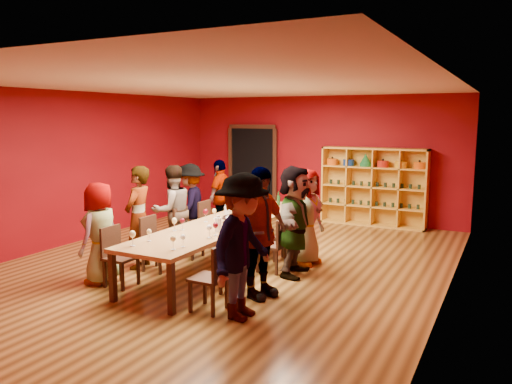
# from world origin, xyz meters

# --- Properties ---
(room_shell) EXTENTS (7.10, 9.10, 3.04)m
(room_shell) POSITION_xyz_m (0.00, 0.00, 1.50)
(room_shell) COLOR brown
(room_shell) RESTS_ON ground
(tasting_table) EXTENTS (1.10, 4.50, 0.75)m
(tasting_table) POSITION_xyz_m (0.00, 0.00, 0.70)
(tasting_table) COLOR #A27643
(tasting_table) RESTS_ON ground
(doorway) EXTENTS (1.40, 0.17, 2.30)m
(doorway) POSITION_xyz_m (-1.80, 4.43, 1.12)
(doorway) COLOR black
(doorway) RESTS_ON ground
(shelving_unit) EXTENTS (2.40, 0.40, 1.80)m
(shelving_unit) POSITION_xyz_m (1.40, 4.32, 0.98)
(shelving_unit) COLOR gold
(shelving_unit) RESTS_ON ground
(chair_person_left_0) EXTENTS (0.42, 0.42, 0.89)m
(chair_person_left_0) POSITION_xyz_m (-0.91, -1.63, 0.50)
(chair_person_left_0) COLOR black
(chair_person_left_0) RESTS_ON ground
(person_left_0) EXTENTS (0.50, 0.80, 1.53)m
(person_left_0) POSITION_xyz_m (-1.22, -1.63, 0.77)
(person_left_0) COLOR tan
(person_left_0) RESTS_ON ground
(chair_person_left_1) EXTENTS (0.42, 0.42, 0.89)m
(chair_person_left_1) POSITION_xyz_m (-0.91, -0.77, 0.50)
(chair_person_left_1) COLOR black
(chair_person_left_1) RESTS_ON ground
(person_left_1) EXTENTS (0.58, 0.71, 1.70)m
(person_left_1) POSITION_xyz_m (-1.21, -0.77, 0.85)
(person_left_1) COLOR #4B4B50
(person_left_1) RESTS_ON ground
(chair_person_left_2) EXTENTS (0.42, 0.42, 0.89)m
(chair_person_left_2) POSITION_xyz_m (-0.91, 0.12, 0.50)
(chair_person_left_2) COLOR black
(chair_person_left_2) RESTS_ON ground
(person_left_2) EXTENTS (0.73, 0.91, 1.64)m
(person_left_2) POSITION_xyz_m (-1.20, 0.12, 0.82)
(person_left_2) COLOR pink
(person_left_2) RESTS_ON ground
(chair_person_left_3) EXTENTS (0.42, 0.42, 0.89)m
(chair_person_left_3) POSITION_xyz_m (-0.91, 0.90, 0.50)
(chair_person_left_3) COLOR black
(chair_person_left_3) RESTS_ON ground
(person_left_3) EXTENTS (0.73, 1.11, 1.60)m
(person_left_3) POSITION_xyz_m (-1.34, 0.90, 0.80)
(person_left_3) COLOR #151D3C
(person_left_3) RESTS_ON ground
(chair_person_left_4) EXTENTS (0.42, 0.42, 0.89)m
(chair_person_left_4) POSITION_xyz_m (-0.91, 2.00, 0.50)
(chair_person_left_4) COLOR black
(chair_person_left_4) RESTS_ON ground
(person_left_4) EXTENTS (0.51, 0.97, 1.60)m
(person_left_4) POSITION_xyz_m (-1.32, 2.00, 0.80)
(person_left_4) COLOR #597CB7
(person_left_4) RESTS_ON ground
(chair_person_right_0) EXTENTS (0.42, 0.42, 0.89)m
(chair_person_right_0) POSITION_xyz_m (0.91, -1.83, 0.50)
(chair_person_right_0) COLOR black
(chair_person_right_0) RESTS_ON ground
(person_right_0) EXTENTS (0.50, 1.18, 1.82)m
(person_right_0) POSITION_xyz_m (1.34, -1.83, 0.91)
(person_right_0) COLOR pink
(person_right_0) RESTS_ON ground
(chair_person_right_1) EXTENTS (0.42, 0.42, 0.89)m
(chair_person_right_1) POSITION_xyz_m (0.91, -1.09, 0.50)
(chair_person_right_1) COLOR black
(chair_person_right_1) RESTS_ON ground
(person_right_1) EXTENTS (0.78, 1.17, 1.83)m
(person_right_1) POSITION_xyz_m (1.18, -1.09, 0.91)
(person_right_1) COLOR pink
(person_right_1) RESTS_ON ground
(chair_person_right_2) EXTENTS (0.42, 0.42, 0.89)m
(chair_person_right_2) POSITION_xyz_m (0.91, 0.05, 0.50)
(chair_person_right_2) COLOR black
(chair_person_right_2) RESTS_ON ground
(person_right_2) EXTENTS (0.62, 1.66, 1.75)m
(person_right_2) POSITION_xyz_m (1.23, 0.05, 0.87)
(person_right_2) COLOR #4A4A4F
(person_right_2) RESTS_ON ground
(chair_person_right_3) EXTENTS (0.42, 0.42, 0.89)m
(chair_person_right_3) POSITION_xyz_m (0.91, 0.70, 0.50)
(chair_person_right_3) COLOR black
(chair_person_right_3) RESTS_ON ground
(person_right_3) EXTENTS (0.58, 0.87, 1.64)m
(person_right_3) POSITION_xyz_m (1.16, 0.70, 0.82)
(person_right_3) COLOR #5A7DBB
(person_right_3) RESTS_ON ground
(wine_glass_0) EXTENTS (0.09, 0.09, 0.22)m
(wine_glass_0) POSITION_xyz_m (-0.28, 0.99, 0.91)
(wine_glass_0) COLOR white
(wine_glass_0) RESTS_ON tasting_table
(wine_glass_1) EXTENTS (0.09, 0.09, 0.22)m
(wine_glass_1) POSITION_xyz_m (-0.30, -1.96, 0.91)
(wine_glass_1) COLOR white
(wine_glass_1) RESTS_ON tasting_table
(wine_glass_2) EXTENTS (0.08, 0.08, 0.21)m
(wine_glass_2) POSITION_xyz_m (-0.18, 1.39, 0.90)
(wine_glass_2) COLOR white
(wine_glass_2) RESTS_ON tasting_table
(wine_glass_3) EXTENTS (0.08, 0.08, 0.19)m
(wine_glass_3) POSITION_xyz_m (-0.28, -0.84, 0.89)
(wine_glass_3) COLOR white
(wine_glass_3) RESTS_ON tasting_table
(wine_glass_4) EXTENTS (0.08, 0.08, 0.20)m
(wine_glass_4) POSITION_xyz_m (0.30, -1.86, 0.89)
(wine_glass_4) COLOR white
(wine_glass_4) RESTS_ON tasting_table
(wine_glass_5) EXTENTS (0.09, 0.09, 0.22)m
(wine_glass_5) POSITION_xyz_m (-0.29, -0.16, 0.91)
(wine_glass_5) COLOR white
(wine_glass_5) RESTS_ON tasting_table
(wine_glass_6) EXTENTS (0.08, 0.08, 0.19)m
(wine_glass_6) POSITION_xyz_m (-0.35, 0.89, 0.89)
(wine_glass_6) COLOR white
(wine_glass_6) RESTS_ON tasting_table
(wine_glass_7) EXTENTS (0.07, 0.07, 0.18)m
(wine_glass_7) POSITION_xyz_m (0.28, 1.88, 0.88)
(wine_glass_7) COLOR white
(wine_glass_7) RESTS_ON tasting_table
(wine_glass_8) EXTENTS (0.08, 0.08, 0.20)m
(wine_glass_8) POSITION_xyz_m (0.33, 0.07, 0.89)
(wine_glass_8) COLOR white
(wine_glass_8) RESTS_ON tasting_table
(wine_glass_9) EXTENTS (0.08, 0.08, 0.19)m
(wine_glass_9) POSITION_xyz_m (0.38, 1.70, 0.89)
(wine_glass_9) COLOR white
(wine_glass_9) RESTS_ON tasting_table
(wine_glass_10) EXTENTS (0.07, 0.07, 0.18)m
(wine_glass_10) POSITION_xyz_m (-0.31, 0.13, 0.88)
(wine_glass_10) COLOR white
(wine_glass_10) RESTS_ON tasting_table
(wine_glass_11) EXTENTS (0.07, 0.07, 0.18)m
(wine_glass_11) POSITION_xyz_m (0.33, -1.68, 0.88)
(wine_glass_11) COLOR white
(wine_glass_11) RESTS_ON tasting_table
(wine_glass_12) EXTENTS (0.08, 0.08, 0.19)m
(wine_glass_12) POSITION_xyz_m (0.37, 0.85, 0.89)
(wine_glass_12) COLOR white
(wine_glass_12) RESTS_ON tasting_table
(wine_glass_13) EXTENTS (0.09, 0.09, 0.22)m
(wine_glass_13) POSITION_xyz_m (0.34, 0.96, 0.91)
(wine_glass_13) COLOR white
(wine_glass_13) RESTS_ON tasting_table
(wine_glass_14) EXTENTS (0.08, 0.08, 0.20)m
(wine_glass_14) POSITION_xyz_m (0.37, -0.91, 0.90)
(wine_glass_14) COLOR white
(wine_glass_14) RESTS_ON tasting_table
(wine_glass_15) EXTENTS (0.08, 0.08, 0.21)m
(wine_glass_15) POSITION_xyz_m (-0.35, -0.94, 0.90)
(wine_glass_15) COLOR white
(wine_glass_15) RESTS_ON tasting_table
(wine_glass_16) EXTENTS (0.08, 0.08, 0.20)m
(wine_glass_16) POSITION_xyz_m (0.37, -1.08, 0.89)
(wine_glass_16) COLOR white
(wine_glass_16) RESTS_ON tasting_table
(wine_glass_17) EXTENTS (0.08, 0.08, 0.20)m
(wine_glass_17) POSITION_xyz_m (-0.31, 1.93, 0.89)
(wine_glass_17) COLOR white
(wine_glass_17) RESTS_ON tasting_table
(wine_glass_18) EXTENTS (0.07, 0.07, 0.18)m
(wine_glass_18) POSITION_xyz_m (0.27, -0.13, 0.88)
(wine_glass_18) COLOR white
(wine_glass_18) RESTS_ON tasting_table
(wine_glass_19) EXTENTS (0.07, 0.07, 0.18)m
(wine_glass_19) POSITION_xyz_m (-0.28, -1.64, 0.88)
(wine_glass_19) COLOR white
(wine_glass_19) RESTS_ON tasting_table
(spittoon_bowl) EXTENTS (0.27, 0.27, 0.15)m
(spittoon_bowl) POSITION_xyz_m (0.09, -0.01, 0.81)
(spittoon_bowl) COLOR silver
(spittoon_bowl) RESTS_ON tasting_table
(carafe_a) EXTENTS (0.11, 0.11, 0.24)m
(carafe_a) POSITION_xyz_m (-0.17, 0.33, 0.86)
(carafe_a) COLOR white
(carafe_a) RESTS_ON tasting_table
(carafe_b) EXTENTS (0.10, 0.10, 0.26)m
(carafe_b) POSITION_xyz_m (0.27, -0.68, 0.86)
(carafe_b) COLOR white
(carafe_b) RESTS_ON tasting_table
(wine_bottle) EXTENTS (0.08, 0.08, 0.28)m
(wine_bottle) POSITION_xyz_m (0.13, 1.83, 0.86)
(wine_bottle) COLOR #123315
(wine_bottle) RESTS_ON tasting_table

